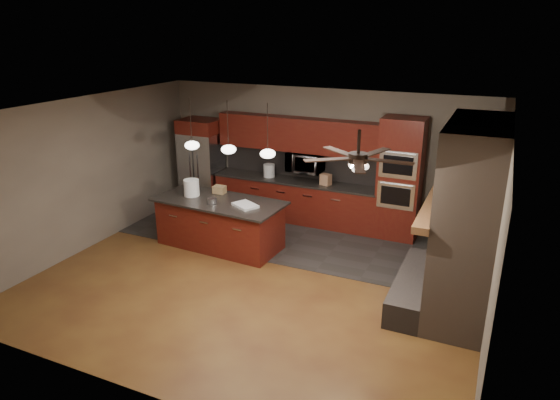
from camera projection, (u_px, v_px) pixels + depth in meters
The scene contains 22 objects.
ground at pixel (259, 278), 8.30m from camera, with size 7.00×7.00×0.00m, color brown.
ceiling at pixel (256, 110), 7.37m from camera, with size 7.00×6.00×0.02m, color white.
back_wall at pixel (322, 156), 10.42m from camera, with size 7.00×0.02×2.80m, color #71675B.
right_wall at pixel (498, 236), 6.48m from camera, with size 0.02×6.00×2.80m, color #71675B.
left_wall at pixel (88, 174), 9.20m from camera, with size 0.02×6.00×2.80m, color #71675B.
slate_tile_patch at pixel (299, 238), 9.85m from camera, with size 7.00×2.40×0.01m, color #2C2927.
fireplace_column at pixel (462, 227), 7.04m from camera, with size 1.30×2.10×2.80m.
back_cabinetry at pixel (296, 180), 10.55m from camera, with size 3.59×0.64×2.20m.
oven_tower at pixel (400, 179), 9.56m from camera, with size 0.80×0.63×2.38m.
microwave at pixel (305, 162), 10.34m from camera, with size 0.73×0.41×0.50m, color silver.
refrigerator at pixel (202, 164), 11.27m from camera, with size 0.87×0.75×2.04m.
kitchen_island at pixel (220, 223), 9.39m from camera, with size 2.50×1.25×0.92m.
white_bucket at pixel (192, 188), 9.44m from camera, with size 0.29×0.29×0.31m, color white.
paint_can at pixel (212, 201), 9.04m from camera, with size 0.16×0.16×0.11m, color #A7A7AC.
paint_tray at pixel (245, 205), 8.92m from camera, with size 0.45×0.31×0.04m, color silver.
cardboard_box at pixel (219, 190), 9.61m from camera, with size 0.23×0.17×0.15m, color olive.
counter_bucket at pixel (269, 170), 10.70m from camera, with size 0.24×0.24×0.28m, color silver.
counter_box at pixel (326, 180), 10.16m from camera, with size 0.20×0.16×0.23m, color #AA7A58.
pendant_left at pixel (192, 145), 8.89m from camera, with size 0.26×0.26×0.92m.
pendant_center at pixel (229, 149), 8.60m from camera, with size 0.26×0.26×0.92m.
pendant_right at pixel (268, 153), 8.31m from camera, with size 0.26×0.26×0.92m.
ceiling_fan at pixel (358, 157), 6.10m from camera, with size 1.27×1.33×0.41m.
Camera 1 is at (3.37, -6.60, 3.99)m, focal length 32.00 mm.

